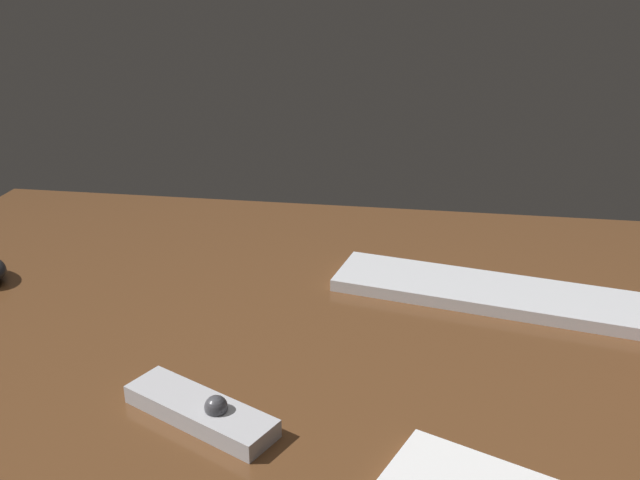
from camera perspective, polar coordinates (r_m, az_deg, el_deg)
The scene contains 3 objects.
desk at distance 97.84cm, azimuth 0.11°, elevation -6.01°, with size 140.00×84.00×2.00cm, color brown.
keyboard at distance 102.47cm, azimuth 13.61°, elevation -4.15°, with size 44.08×11.06×1.70cm, color silver.
media_remote at distance 76.69cm, azimuth -9.48°, elevation -13.31°, with size 17.90×12.17×3.66cm.
Camera 1 is at (13.12, -85.16, 47.35)cm, focal length 40.00 mm.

